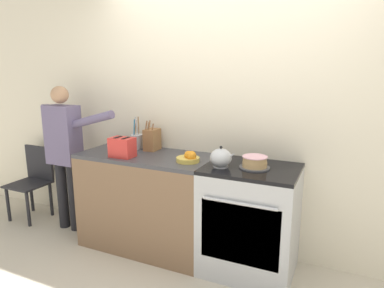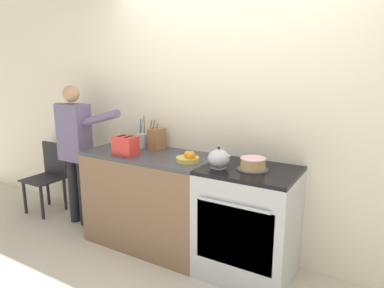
# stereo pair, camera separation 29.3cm
# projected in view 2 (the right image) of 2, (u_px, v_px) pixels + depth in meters

# --- Properties ---
(ground_plane) EXTENTS (16.00, 16.00, 0.00)m
(ground_plane) POSITION_uv_depth(u_px,v_px,m) (197.00, 279.00, 2.83)
(ground_plane) COLOR beige
(wall_back) EXTENTS (8.00, 0.04, 2.60)m
(wall_back) POSITION_uv_depth(u_px,v_px,m) (232.00, 115.00, 3.08)
(wall_back) COLOR silver
(wall_back) RESTS_ON ground_plane
(counter_cabinet) EXTENTS (1.26, 0.61, 0.93)m
(counter_cabinet) POSITION_uv_depth(u_px,v_px,m) (151.00, 199.00, 3.33)
(counter_cabinet) COLOR brown
(counter_cabinet) RESTS_ON ground_plane
(stove_range) EXTENTS (0.76, 0.64, 0.93)m
(stove_range) POSITION_uv_depth(u_px,v_px,m) (248.00, 223.00, 2.83)
(stove_range) COLOR #B7BABF
(stove_range) RESTS_ON ground_plane
(layer_cake) EXTENTS (0.25, 0.25, 0.10)m
(layer_cake) POSITION_uv_depth(u_px,v_px,m) (253.00, 164.00, 2.70)
(layer_cake) COLOR #4C4C51
(layer_cake) RESTS_ON stove_range
(tea_kettle) EXTENTS (0.22, 0.18, 0.18)m
(tea_kettle) POSITION_uv_depth(u_px,v_px,m) (219.00, 159.00, 2.75)
(tea_kettle) COLOR #B7BABF
(tea_kettle) RESTS_ON stove_range
(knife_block) EXTENTS (0.12, 0.16, 0.30)m
(knife_block) POSITION_uv_depth(u_px,v_px,m) (157.00, 139.00, 3.37)
(knife_block) COLOR olive
(knife_block) RESTS_ON counter_cabinet
(utensil_crock) EXTENTS (0.12, 0.12, 0.32)m
(utensil_crock) POSITION_uv_depth(u_px,v_px,m) (142.00, 140.00, 3.45)
(utensil_crock) COLOR #B7BABF
(utensil_crock) RESTS_ON counter_cabinet
(fruit_bowl) EXTENTS (0.20, 0.20, 0.10)m
(fruit_bowl) POSITION_uv_depth(u_px,v_px,m) (188.00, 157.00, 2.93)
(fruit_bowl) COLOR gold
(fruit_bowl) RESTS_ON counter_cabinet
(toaster) EXTENTS (0.23, 0.15, 0.18)m
(toaster) POSITION_uv_depth(u_px,v_px,m) (126.00, 146.00, 3.14)
(toaster) COLOR red
(toaster) RESTS_ON counter_cabinet
(person_baker) EXTENTS (0.90, 0.20, 1.54)m
(person_baker) POSITION_uv_depth(u_px,v_px,m) (75.00, 144.00, 3.68)
(person_baker) COLOR black
(person_baker) RESTS_ON ground_plane
(dining_chair) EXTENTS (0.40, 0.40, 0.82)m
(dining_chair) POSITION_uv_depth(u_px,v_px,m) (49.00, 173.00, 4.15)
(dining_chair) COLOR #232328
(dining_chair) RESTS_ON ground_plane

